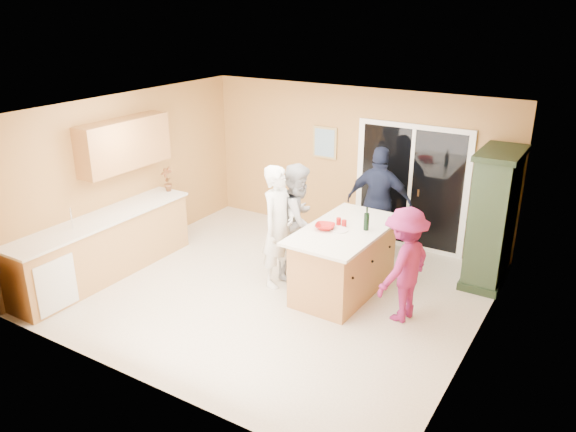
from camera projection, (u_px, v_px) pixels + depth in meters
The scene contains 22 objects.
floor at pixel (276, 291), 8.07m from camera, with size 5.50×5.50×0.00m, color beige.
ceiling at pixel (274, 110), 7.14m from camera, with size 5.50×5.00×0.10m, color silver.
wall_back at pixel (353, 163), 9.60m from camera, with size 5.50×0.10×2.60m, color tan.
wall_front at pixel (140, 278), 5.61m from camera, with size 5.50×0.10×2.60m, color tan.
wall_left at pixel (130, 175), 8.94m from camera, with size 0.10×5.00×2.60m, color tan.
wall_right at pixel (482, 249), 6.27m from camera, with size 0.10×5.00×2.60m, color tan.
left_cabinet_run at pixel (97, 251), 8.26m from camera, with size 0.65×3.05×1.24m.
upper_cabinets at pixel (124, 144), 8.49m from camera, with size 0.35×1.60×0.75m, color #AF7C44.
sliding_door at pixel (410, 188), 9.15m from camera, with size 1.90×0.07×2.10m.
framed_picture at pixel (325, 143), 9.74m from camera, with size 0.46×0.04×0.56m.
kitchen_island at pixel (344, 262), 7.90m from camera, with size 1.06×1.88×0.97m.
green_hutch at pixel (493, 220), 8.03m from camera, with size 0.57×1.08×1.99m.
woman_white at pixel (279, 227), 7.98m from camera, with size 0.65×0.43×1.79m, color white.
woman_grey at pixel (298, 220), 8.30m from camera, with size 0.84×0.65×1.72m, color #B0B0B2.
woman_navy at pixel (379, 202), 8.95m from camera, with size 1.06×0.44×1.80m, color #181B36.
woman_magenta at pixel (404, 265), 7.13m from camera, with size 0.99×0.57×1.53m, color #811C4E.
serving_bowl at pixel (325, 227), 7.68m from camera, with size 0.27×0.27×0.07m, color #A61312.
tulip_vase at pixel (167, 179), 9.27m from camera, with size 0.22×0.15×0.42m, color red.
tumbler_near at pixel (344, 224), 7.75m from camera, with size 0.07×0.07×0.10m, color #A61312.
tumbler_far at pixel (339, 221), 7.82m from camera, with size 0.07×0.07×0.10m, color #A61312.
wine_bottle at pixel (366, 221), 7.62m from camera, with size 0.08×0.08×0.33m.
white_plate at pixel (339, 230), 7.64m from camera, with size 0.24×0.24×0.02m, color silver.
Camera 1 is at (3.88, -6.01, 3.89)m, focal length 35.00 mm.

